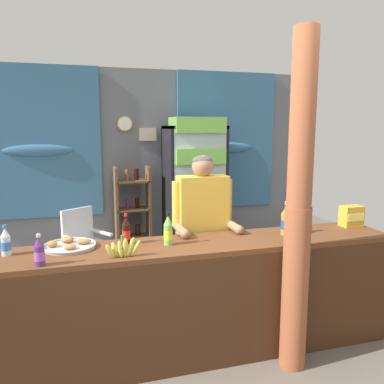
{
  "coord_description": "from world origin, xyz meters",
  "views": [
    {
      "loc": [
        -0.74,
        -2.43,
        1.81
      ],
      "look_at": [
        0.22,
        0.86,
        1.24
      ],
      "focal_mm": 36.48,
      "sensor_mm": 36.0,
      "label": 1
    }
  ],
  "objects_px": {
    "plastic_lawn_chair": "(84,240)",
    "soda_bottle_cola": "(126,231)",
    "drink_fridge": "(195,183)",
    "stall_counter": "(202,291)",
    "snack_box_choco_powder": "(351,216)",
    "banana_bunch": "(123,249)",
    "pastry_tray": "(70,245)",
    "soda_bottle_lime_soda": "(168,231)",
    "shopkeeper": "(203,220)",
    "soda_bottle_water": "(6,242)",
    "timber_post": "(299,214)",
    "soda_bottle_orange_soda": "(287,221)",
    "bottle_shelf_rack": "(133,212)",
    "soda_bottle_grape_soda": "(39,252)"
  },
  "relations": [
    {
      "from": "stall_counter",
      "to": "banana_bunch",
      "type": "xyz_separation_m",
      "value": [
        -0.6,
        -0.07,
        0.41
      ]
    },
    {
      "from": "soda_bottle_cola",
      "to": "banana_bunch",
      "type": "xyz_separation_m",
      "value": [
        -0.06,
        -0.31,
        -0.04
      ]
    },
    {
      "from": "timber_post",
      "to": "bottle_shelf_rack",
      "type": "relative_size",
      "value": 1.92
    },
    {
      "from": "soda_bottle_lime_soda",
      "to": "soda_bottle_cola",
      "type": "bearing_deg",
      "value": 160.08
    },
    {
      "from": "soda_bottle_water",
      "to": "stall_counter",
      "type": "bearing_deg",
      "value": -8.19
    },
    {
      "from": "soda_bottle_cola",
      "to": "soda_bottle_water",
      "type": "distance_m",
      "value": 0.84
    },
    {
      "from": "soda_bottle_cola",
      "to": "banana_bunch",
      "type": "height_order",
      "value": "soda_bottle_cola"
    },
    {
      "from": "plastic_lawn_chair",
      "to": "shopkeeper",
      "type": "distance_m",
      "value": 1.85
    },
    {
      "from": "stall_counter",
      "to": "soda_bottle_lime_soda",
      "type": "bearing_deg",
      "value": 151.74
    },
    {
      "from": "shopkeeper",
      "to": "soda_bottle_orange_soda",
      "type": "distance_m",
      "value": 0.73
    },
    {
      "from": "drink_fridge",
      "to": "soda_bottle_cola",
      "type": "xyz_separation_m",
      "value": [
        -1.18,
        -2.09,
        -0.04
      ]
    },
    {
      "from": "stall_counter",
      "to": "shopkeeper",
      "type": "height_order",
      "value": "shopkeeper"
    },
    {
      "from": "banana_bunch",
      "to": "pastry_tray",
      "type": "bearing_deg",
      "value": 138.21
    },
    {
      "from": "soda_bottle_water",
      "to": "snack_box_choco_powder",
      "type": "xyz_separation_m",
      "value": [
        2.88,
        0.02,
        0.0
      ]
    },
    {
      "from": "stall_counter",
      "to": "plastic_lawn_chair",
      "type": "xyz_separation_m",
      "value": [
        -0.85,
        1.97,
        -0.08
      ]
    },
    {
      "from": "plastic_lawn_chair",
      "to": "soda_bottle_orange_soda",
      "type": "distance_m",
      "value": 2.52
    },
    {
      "from": "drink_fridge",
      "to": "soda_bottle_water",
      "type": "xyz_separation_m",
      "value": [
        -2.02,
        -2.13,
        -0.05
      ]
    },
    {
      "from": "timber_post",
      "to": "shopkeeper",
      "type": "bearing_deg",
      "value": 121.24
    },
    {
      "from": "banana_bunch",
      "to": "bottle_shelf_rack",
      "type": "bearing_deg",
      "value": 81.09
    },
    {
      "from": "timber_post",
      "to": "soda_bottle_cola",
      "type": "xyz_separation_m",
      "value": [
        -1.18,
        0.5,
        -0.17
      ]
    },
    {
      "from": "bottle_shelf_rack",
      "to": "soda_bottle_water",
      "type": "xyz_separation_m",
      "value": [
        -1.2,
        -2.36,
        0.34
      ]
    },
    {
      "from": "plastic_lawn_chair",
      "to": "shopkeeper",
      "type": "relative_size",
      "value": 0.55
    },
    {
      "from": "timber_post",
      "to": "snack_box_choco_powder",
      "type": "relative_size",
      "value": 13.18
    },
    {
      "from": "soda_bottle_cola",
      "to": "soda_bottle_lime_soda",
      "type": "relative_size",
      "value": 0.94
    },
    {
      "from": "soda_bottle_orange_soda",
      "to": "soda_bottle_lime_soda",
      "type": "height_order",
      "value": "soda_bottle_orange_soda"
    },
    {
      "from": "bottle_shelf_rack",
      "to": "pastry_tray",
      "type": "xyz_separation_m",
      "value": [
        -0.78,
        -2.3,
        0.27
      ]
    },
    {
      "from": "shopkeeper",
      "to": "soda_bottle_grape_soda",
      "type": "relative_size",
      "value": 7.4
    },
    {
      "from": "shopkeeper",
      "to": "banana_bunch",
      "type": "bearing_deg",
      "value": -142.34
    },
    {
      "from": "shopkeeper",
      "to": "pastry_tray",
      "type": "height_order",
      "value": "shopkeeper"
    },
    {
      "from": "soda_bottle_grape_soda",
      "to": "soda_bottle_orange_soda",
      "type": "bearing_deg",
      "value": 6.84
    },
    {
      "from": "plastic_lawn_chair",
      "to": "soda_bottle_grape_soda",
      "type": "relative_size",
      "value": 4.04
    },
    {
      "from": "stall_counter",
      "to": "soda_bottle_lime_soda",
      "type": "distance_m",
      "value": 0.53
    },
    {
      "from": "snack_box_choco_powder",
      "to": "banana_bunch",
      "type": "distance_m",
      "value": 2.11
    },
    {
      "from": "drink_fridge",
      "to": "soda_bottle_grape_soda",
      "type": "relative_size",
      "value": 9.15
    },
    {
      "from": "timber_post",
      "to": "snack_box_choco_powder",
      "type": "height_order",
      "value": "timber_post"
    },
    {
      "from": "stall_counter",
      "to": "banana_bunch",
      "type": "relative_size",
      "value": 12.38
    },
    {
      "from": "pastry_tray",
      "to": "timber_post",
      "type": "bearing_deg",
      "value": -18.0
    },
    {
      "from": "stall_counter",
      "to": "snack_box_choco_powder",
      "type": "distance_m",
      "value": 1.57
    },
    {
      "from": "stall_counter",
      "to": "drink_fridge",
      "type": "bearing_deg",
      "value": 74.7
    },
    {
      "from": "drink_fridge",
      "to": "soda_bottle_cola",
      "type": "relative_size",
      "value": 8.08
    },
    {
      "from": "plastic_lawn_chair",
      "to": "soda_bottle_cola",
      "type": "relative_size",
      "value": 3.57
    },
    {
      "from": "bottle_shelf_rack",
      "to": "soda_bottle_cola",
      "type": "height_order",
      "value": "bottle_shelf_rack"
    },
    {
      "from": "plastic_lawn_chair",
      "to": "pastry_tray",
      "type": "height_order",
      "value": "pastry_tray"
    },
    {
      "from": "drink_fridge",
      "to": "banana_bunch",
      "type": "relative_size",
      "value": 7.4
    },
    {
      "from": "soda_bottle_orange_soda",
      "to": "soda_bottle_cola",
      "type": "distance_m",
      "value": 1.33
    },
    {
      "from": "soda_bottle_cola",
      "to": "shopkeeper",
      "type": "bearing_deg",
      "value": 21.8
    },
    {
      "from": "soda_bottle_lime_soda",
      "to": "banana_bunch",
      "type": "relative_size",
      "value": 0.97
    },
    {
      "from": "soda_bottle_lime_soda",
      "to": "snack_box_choco_powder",
      "type": "xyz_separation_m",
      "value": [
        1.73,
        0.1,
        -0.01
      ]
    },
    {
      "from": "soda_bottle_water",
      "to": "banana_bunch",
      "type": "bearing_deg",
      "value": -18.84
    },
    {
      "from": "shopkeeper",
      "to": "soda_bottle_water",
      "type": "xyz_separation_m",
      "value": [
        -1.55,
        -0.32,
        0.02
      ]
    }
  ]
}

